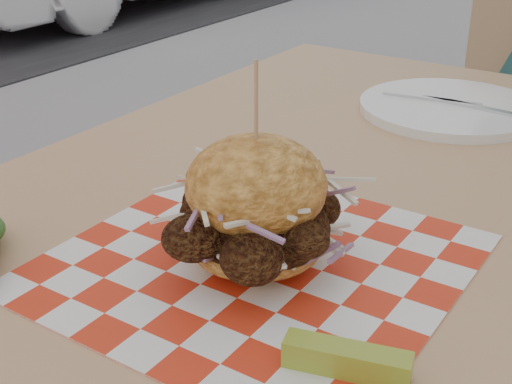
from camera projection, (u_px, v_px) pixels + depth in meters
patio_table at (342, 253)px, 0.85m from camera, size 0.80×1.20×0.75m
paper_liner at (256, 263)px, 0.67m from camera, size 0.36×0.36×0.00m
sandwich at (256, 211)px, 0.65m from camera, size 0.17×0.17×0.19m
pickle_spear at (347, 360)px, 0.53m from camera, size 0.10×0.05×0.02m
place_setting at (450, 108)px, 1.07m from camera, size 0.27×0.27×0.02m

